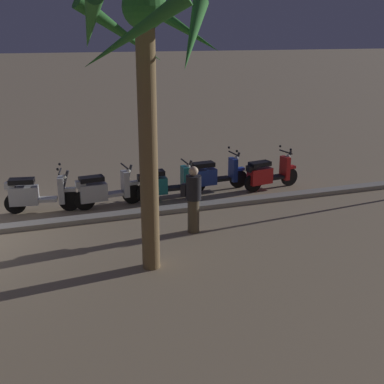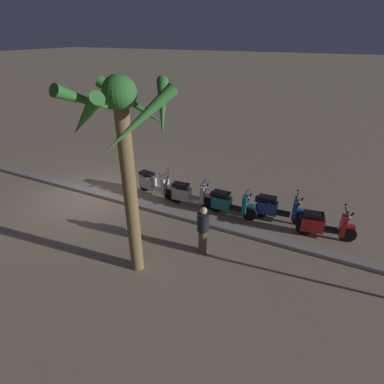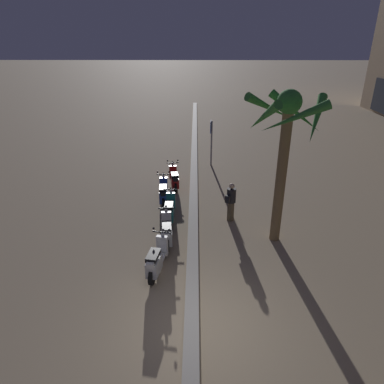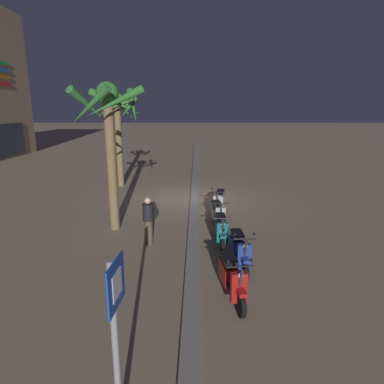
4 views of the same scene
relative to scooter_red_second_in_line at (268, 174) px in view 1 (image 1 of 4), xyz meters
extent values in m
cylinder|color=black|center=(-0.76, -0.12, -0.19)|extent=(0.53, 0.18, 0.52)
cylinder|color=black|center=(0.48, 0.07, -0.19)|extent=(0.53, 0.18, 0.52)
cube|color=black|center=(-0.19, -0.03, -0.13)|extent=(0.64, 0.37, 0.08)
cube|color=red|center=(0.27, 0.04, -0.03)|extent=(0.72, 0.42, 0.44)
cube|color=black|center=(0.29, 0.04, 0.32)|extent=(0.64, 0.39, 0.12)
cube|color=red|center=(-0.58, -0.09, 0.10)|extent=(0.19, 0.36, 0.66)
cube|color=red|center=(-0.76, -0.12, 0.10)|extent=(0.34, 0.21, 0.08)
cylinder|color=#333338|center=(-0.66, -0.10, 0.25)|extent=(0.29, 0.11, 0.69)
cylinder|color=black|center=(-0.58, -0.09, 0.57)|extent=(0.13, 0.56, 0.04)
sphere|color=white|center=(-0.68, -0.11, 0.43)|extent=(0.12, 0.12, 0.12)
cube|color=black|center=(0.56, 0.09, 0.22)|extent=(0.27, 0.23, 0.16)
sphere|color=black|center=(-0.53, -0.32, 0.69)|extent=(0.07, 0.07, 0.07)
sphere|color=black|center=(-0.60, 0.15, 0.69)|extent=(0.07, 0.07, 0.07)
cylinder|color=black|center=(0.71, -0.42, -0.19)|extent=(0.53, 0.14, 0.52)
cylinder|color=black|center=(2.01, -0.33, -0.19)|extent=(0.53, 0.14, 0.52)
cube|color=black|center=(1.31, -0.37, -0.13)|extent=(0.62, 0.32, 0.08)
cube|color=#233D9E|center=(1.79, -0.34, -0.02)|extent=(0.70, 0.37, 0.44)
cube|color=black|center=(1.81, -0.34, 0.34)|extent=(0.62, 0.34, 0.12)
cube|color=#233D9E|center=(0.89, -0.40, 0.10)|extent=(0.16, 0.35, 0.66)
cube|color=#233D9E|center=(0.71, -0.42, 0.10)|extent=(0.33, 0.18, 0.08)
cylinder|color=#333338|center=(0.81, -0.41, 0.25)|extent=(0.29, 0.09, 0.69)
cylinder|color=black|center=(0.89, -0.40, 0.57)|extent=(0.08, 0.56, 0.04)
sphere|color=white|center=(0.79, -0.41, 0.43)|extent=(0.12, 0.12, 0.12)
cube|color=black|center=(2.09, -0.32, 0.24)|extent=(0.25, 0.22, 0.16)
sphere|color=black|center=(0.93, -0.64, 0.69)|extent=(0.07, 0.07, 0.07)
sphere|color=black|center=(0.90, -0.16, 0.69)|extent=(0.07, 0.07, 0.07)
cylinder|color=black|center=(2.29, 0.02, -0.19)|extent=(0.52, 0.10, 0.52)
cylinder|color=black|center=(3.53, 0.01, -0.19)|extent=(0.52, 0.10, 0.52)
cube|color=black|center=(2.86, 0.01, -0.13)|extent=(0.60, 0.28, 0.08)
cube|color=#197075|center=(3.31, 0.01, -0.02)|extent=(0.68, 0.32, 0.44)
cube|color=black|center=(3.33, 0.01, 0.33)|extent=(0.60, 0.30, 0.12)
cube|color=#197075|center=(2.47, 0.01, 0.10)|extent=(0.14, 0.34, 0.66)
cube|color=#197075|center=(2.29, 0.02, 0.10)|extent=(0.32, 0.16, 0.08)
cylinder|color=#333338|center=(2.39, 0.02, 0.25)|extent=(0.28, 0.07, 0.69)
cylinder|color=black|center=(2.47, 0.01, 0.57)|extent=(0.04, 0.56, 0.04)
sphere|color=white|center=(2.37, 0.02, 0.43)|extent=(0.12, 0.12, 0.12)
cube|color=black|center=(3.61, 0.01, 0.23)|extent=(0.24, 0.20, 0.16)
cylinder|color=black|center=(3.88, -0.05, -0.19)|extent=(0.53, 0.15, 0.52)
cylinder|color=black|center=(5.11, 0.07, -0.19)|extent=(0.53, 0.15, 0.52)
cube|color=silver|center=(4.44, 0.00, -0.13)|extent=(0.62, 0.34, 0.08)
cube|color=silver|center=(4.89, 0.05, -0.02)|extent=(0.71, 0.39, 0.44)
cube|color=black|center=(4.91, 0.05, 0.33)|extent=(0.63, 0.36, 0.12)
cube|color=silver|center=(4.06, -0.04, 0.10)|extent=(0.17, 0.35, 0.66)
cube|color=silver|center=(3.88, -0.05, 0.10)|extent=(0.33, 0.19, 0.08)
cylinder|color=#333338|center=(3.98, -0.04, 0.25)|extent=(0.29, 0.10, 0.69)
cylinder|color=black|center=(4.06, -0.04, 0.57)|extent=(0.09, 0.56, 0.04)
sphere|color=white|center=(3.96, -0.05, 0.43)|extent=(0.12, 0.12, 0.12)
cube|color=silver|center=(5.19, 0.08, 0.23)|extent=(0.26, 0.22, 0.16)
cylinder|color=black|center=(5.47, -0.01, -0.19)|extent=(0.53, 0.19, 0.52)
cylinder|color=black|center=(6.75, -0.23, -0.19)|extent=(0.53, 0.19, 0.52)
cube|color=silver|center=(6.06, -0.11, -0.13)|extent=(0.64, 0.38, 0.08)
cube|color=silver|center=(6.54, -0.20, 0.00)|extent=(0.73, 0.43, 0.46)
cube|color=black|center=(6.55, -0.20, 0.36)|extent=(0.64, 0.40, 0.12)
cube|color=silver|center=(5.65, -0.04, 0.10)|extent=(0.20, 0.36, 0.66)
cube|color=silver|center=(5.47, -0.01, 0.10)|extent=(0.34, 0.21, 0.08)
cylinder|color=#333338|center=(5.57, -0.03, 0.25)|extent=(0.29, 0.12, 0.69)
cylinder|color=black|center=(5.65, -0.04, 0.57)|extent=(0.14, 0.56, 0.04)
sphere|color=white|center=(5.55, -0.02, 0.43)|extent=(0.12, 0.12, 0.12)
cube|color=silver|center=(6.83, -0.25, 0.26)|extent=(0.27, 0.24, 0.16)
sphere|color=black|center=(5.63, -0.28, 0.69)|extent=(0.07, 0.07, 0.07)
sphere|color=black|center=(5.71, 0.19, 0.69)|extent=(0.07, 0.07, 0.07)
cylinder|color=olive|center=(4.34, 3.70, 1.87)|extent=(0.33, 0.33, 4.65)
sphere|color=#337A33|center=(4.34, 3.70, 4.20)|extent=(0.73, 0.73, 0.73)
cone|color=#337A33|center=(5.21, 3.66, 3.92)|extent=(0.36, 1.88, 1.01)
cone|color=#337A33|center=(4.68, 4.43, 3.79)|extent=(1.72, 1.01, 1.25)
cone|color=#337A33|center=(3.63, 4.08, 3.78)|extent=(1.08, 1.68, 1.27)
cone|color=#337A33|center=(3.58, 3.27, 3.90)|extent=(1.17, 1.75, 1.06)
cone|color=#337A33|center=(4.56, 2.92, 3.79)|extent=(1.78, 0.77, 1.25)
cylinder|color=brown|center=(3.01, 2.30, -0.07)|extent=(0.26, 0.26, 0.76)
cylinder|color=black|center=(3.01, 2.30, 0.58)|extent=(0.34, 0.34, 0.54)
sphere|color=beige|center=(3.01, 2.30, 0.95)|extent=(0.21, 0.21, 0.21)
cube|color=black|center=(3.17, 2.15, 0.50)|extent=(0.20, 0.20, 0.28)
camera|label=1|loc=(6.39, 12.09, 3.82)|focal=46.72mm
camera|label=2|loc=(0.11, 8.92, 5.30)|focal=28.73mm
camera|label=3|loc=(14.64, 0.97, 5.96)|focal=32.49mm
camera|label=4|loc=(-6.66, 0.80, 3.65)|focal=30.52mm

